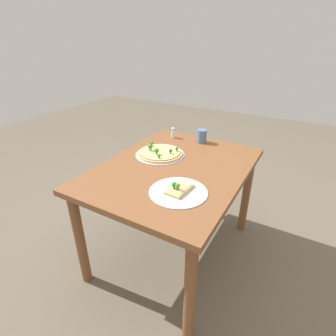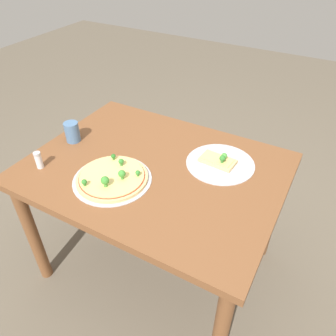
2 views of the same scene
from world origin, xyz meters
The scene contains 6 objects.
ground_plane centered at (0.00, 0.00, 0.00)m, with size 8.00×8.00×0.00m, color brown.
dining_table centered at (0.00, 0.00, 0.61)m, with size 1.13×0.86×0.70m.
pizza_tray_whole centered at (0.11, 0.17, 0.72)m, with size 0.34×0.34×0.07m.
pizza_tray_slice centered at (-0.25, -0.16, 0.71)m, with size 0.31×0.31×0.06m.
drinking_cup centered at (0.46, 0.01, 0.75)m, with size 0.07×0.07×0.10m, color #4C7099.
condiment_shaker centered at (0.44, 0.25, 0.74)m, with size 0.03×0.03×0.08m.
Camera 2 is at (-0.62, 0.99, 1.60)m, focal length 35.00 mm.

